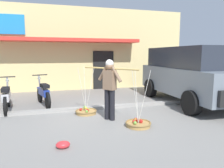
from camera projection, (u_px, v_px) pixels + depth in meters
The scene contains 10 objects.
ground_plane at pixel (105, 114), 6.53m from camera, with size 90.00×90.00×0.00m, color gray.
sidewalk_curb at pixel (100, 107), 7.19m from camera, with size 20.00×0.24×0.10m, color gray.
fruit_vendor at pixel (110, 85), 5.89m from camera, with size 1.14×1.55×1.70m.
fruit_basket_left_side at pixel (138, 123), 5.45m from camera, with size 0.66×0.66×1.45m.
fruit_basket_right_side at pixel (86, 111), 6.59m from camera, with size 0.66×0.66×1.45m.
motorcycle_nearest_shop at pixel (7, 97), 6.87m from camera, with size 0.54×1.82×1.09m.
motorcycle_second_in_row at pixel (43, 93), 7.59m from camera, with size 0.64×1.78×1.09m.
parked_truck at pixel (190, 73), 7.99m from camera, with size 2.26×4.86×2.10m.
storefront_building at pixel (63, 50), 12.98m from camera, with size 13.00×6.00×4.20m.
plastic_litter_bag at pixel (63, 145), 4.18m from camera, with size 0.28×0.22×0.14m, color red.
Camera 1 is at (-1.53, -6.15, 1.84)m, focal length 34.09 mm.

